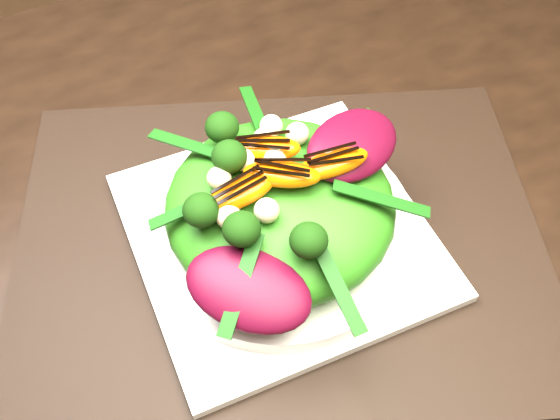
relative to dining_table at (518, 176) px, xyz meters
name	(u,v)px	position (x,y,z in m)	size (l,w,h in m)	color
dining_table	(518,176)	(0.00, 0.00, 0.00)	(1.60, 0.90, 0.75)	black
placemat	(280,239)	(-0.25, 0.02, 0.02)	(0.46, 0.35, 0.00)	black
plate_base	(280,235)	(-0.25, 0.02, 0.03)	(0.25, 0.25, 0.01)	white
salad_bowl	(280,226)	(-0.25, 0.02, 0.04)	(0.23, 0.23, 0.02)	white
lettuce_mound	(280,206)	(-0.25, 0.02, 0.07)	(0.19, 0.19, 0.07)	#307816
radicchio_leaf	(353,145)	(-0.18, 0.03, 0.10)	(0.10, 0.06, 0.02)	#430718
orange_segment	(276,158)	(-0.25, 0.04, 0.11)	(0.06, 0.02, 0.02)	#E25103
broccoli_floret	(201,174)	(-0.31, 0.05, 0.12)	(0.04, 0.04, 0.04)	black
macadamia_nut	(338,220)	(-0.23, -0.03, 0.11)	(0.02, 0.02, 0.02)	beige
balsamic_drizzle	(276,151)	(-0.25, 0.04, 0.12)	(0.04, 0.00, 0.00)	black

